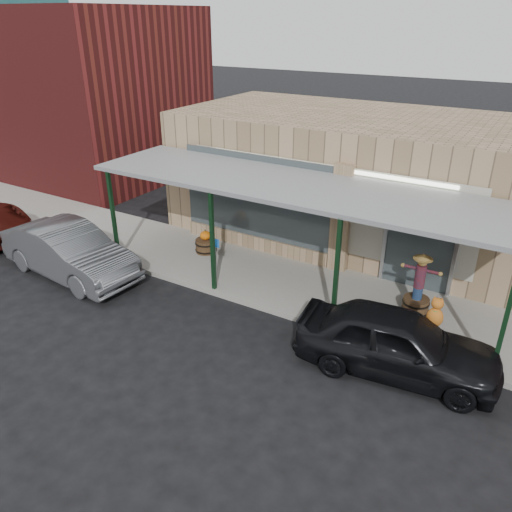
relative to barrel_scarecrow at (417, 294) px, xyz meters
The scene contains 10 objects.
ground 5.13m from the barrel_scarecrow, 132.21° to the right, with size 120.00×120.00×0.00m, color black.
sidewalk 3.48m from the barrel_scarecrow, behind, with size 40.00×3.20×0.15m, color gray.
storefront 5.74m from the barrel_scarecrow, 127.76° to the left, with size 12.00×6.25×4.20m.
awning 4.11m from the barrel_scarecrow, behind, with size 12.00×3.00×3.04m.
block_buildings_near 6.39m from the barrel_scarecrow, 104.47° to the left, with size 61.00×8.00×8.00m.
barrel_scarecrow is the anchor object (origin of this frame).
barrel_pumpkin 6.85m from the barrel_scarecrow, behind, with size 0.83×0.83×0.78m.
handicap_sign 5.62m from the barrel_scarecrow, 169.01° to the right, with size 0.26×0.03×1.26m.
parked_sedan 2.36m from the barrel_scarecrow, 85.72° to the right, with size 4.54×2.25×1.63m.
car_grey 9.98m from the barrel_scarecrow, 163.00° to the right, with size 1.65×4.73×1.56m, color #515458.
Camera 1 is at (5.54, -7.80, 7.12)m, focal length 35.00 mm.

